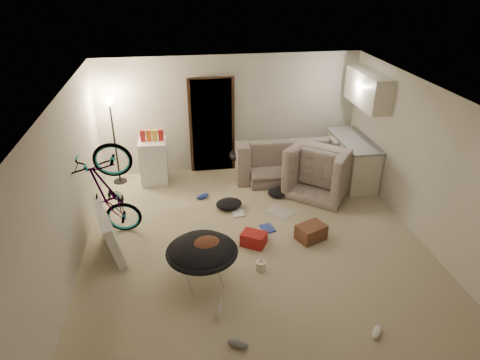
{
  "coord_description": "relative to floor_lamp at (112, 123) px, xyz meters",
  "views": [
    {
      "loc": [
        -1.12,
        -5.67,
        4.15
      ],
      "look_at": [
        -0.16,
        0.6,
        0.9
      ],
      "focal_mm": 32.0,
      "sensor_mm": 36.0,
      "label": 1
    }
  ],
  "objects": [
    {
      "name": "floor",
      "position": [
        2.4,
        -2.65,
        -1.32
      ],
      "size": [
        5.5,
        6.0,
        0.02
      ],
      "primitive_type": "cube",
      "color": "#B4A98B",
      "rests_on": "ground"
    },
    {
      "name": "ceiling",
      "position": [
        2.4,
        -2.65,
        1.2
      ],
      "size": [
        5.5,
        6.0,
        0.02
      ],
      "primitive_type": "cube",
      "color": "white",
      "rests_on": "wall_back"
    },
    {
      "name": "wall_back",
      "position": [
        2.4,
        0.36,
        -0.06
      ],
      "size": [
        5.5,
        0.02,
        2.5
      ],
      "primitive_type": "cube",
      "color": "beige",
      "rests_on": "floor"
    },
    {
      "name": "wall_front",
      "position": [
        2.4,
        -5.66,
        -0.06
      ],
      "size": [
        5.5,
        0.02,
        2.5
      ],
      "primitive_type": "cube",
      "color": "beige",
      "rests_on": "floor"
    },
    {
      "name": "wall_left",
      "position": [
        -0.36,
        -2.65,
        -0.06
      ],
      "size": [
        0.02,
        6.0,
        2.5
      ],
      "primitive_type": "cube",
      "color": "beige",
      "rests_on": "floor"
    },
    {
      "name": "wall_right",
      "position": [
        5.16,
        -2.65,
        -0.06
      ],
      "size": [
        0.02,
        6.0,
        2.5
      ],
      "primitive_type": "cube",
      "color": "beige",
      "rests_on": "floor"
    },
    {
      "name": "doorway",
      "position": [
        2.0,
        0.32,
        -0.29
      ],
      "size": [
        0.85,
        0.1,
        2.04
      ],
      "primitive_type": "cube",
      "color": "black",
      "rests_on": "floor"
    },
    {
      "name": "door_trim",
      "position": [
        2.0,
        0.29,
        -0.29
      ],
      "size": [
        0.97,
        0.04,
        2.1
      ],
      "primitive_type": "cube",
      "color": "#311D11",
      "rests_on": "floor"
    },
    {
      "name": "floor_lamp",
      "position": [
        0.0,
        0.0,
        0.0
      ],
      "size": [
        0.28,
        0.28,
        1.81
      ],
      "color": "black",
      "rests_on": "floor"
    },
    {
      "name": "kitchen_counter",
      "position": [
        4.83,
        -0.65,
        -0.87
      ],
      "size": [
        0.6,
        1.5,
        0.88
      ],
      "primitive_type": "cube",
      "color": "beige",
      "rests_on": "floor"
    },
    {
      "name": "counter_top",
      "position": [
        4.83,
        -0.65,
        -0.41
      ],
      "size": [
        0.64,
        1.54,
        0.04
      ],
      "primitive_type": "cube",
      "color": "gray",
      "rests_on": "kitchen_counter"
    },
    {
      "name": "kitchen_uppers",
      "position": [
        4.96,
        -0.65,
        0.64
      ],
      "size": [
        0.38,
        1.4,
        0.65
      ],
      "primitive_type": "cube",
      "color": "beige",
      "rests_on": "wall_right"
    },
    {
      "name": "sofa",
      "position": [
        3.54,
        -0.2,
        -0.98
      ],
      "size": [
        2.24,
        0.89,
        0.65
      ],
      "primitive_type": "imported",
      "rotation": [
        0.0,
        0.0,
        3.13
      ],
      "color": "#3C433B",
      "rests_on": "floor"
    },
    {
      "name": "armchair",
      "position": [
        4.1,
        -0.98,
        -0.93
      ],
      "size": [
        1.54,
        1.52,
        0.75
      ],
      "primitive_type": "imported",
      "rotation": [
        0.0,
        0.0,
        2.45
      ],
      "color": "#3C433B",
      "rests_on": "floor"
    },
    {
      "name": "bicycle",
      "position": [
        0.1,
        -2.02,
        -0.84
      ],
      "size": [
        1.81,
        0.86,
        1.02
      ],
      "primitive_type": "imported",
      "rotation": [
        0.0,
        -0.17,
        1.52
      ],
      "color": "black",
      "rests_on": "floor"
    },
    {
      "name": "book_asset",
      "position": [
        1.64,
        -4.22,
        -1.3
      ],
      "size": [
        0.27,
        0.23,
        0.02
      ],
      "primitive_type": "imported",
      "rotation": [
        0.0,
        0.0,
        1.2
      ],
      "color": "#A31C18",
      "rests_on": "floor"
    },
    {
      "name": "mini_fridge",
      "position": [
        0.74,
        -0.1,
        -0.85
      ],
      "size": [
        0.56,
        0.56,
        0.92
      ],
      "primitive_type": "cube",
      "rotation": [
        0.0,
        0.0,
        -0.03
      ],
      "color": "white",
      "rests_on": "floor"
    },
    {
      "name": "snack_box_0",
      "position": [
        0.57,
        -0.1,
        -0.31
      ],
      "size": [
        0.11,
        0.09,
        0.3
      ],
      "primitive_type": "cube",
      "rotation": [
        0.0,
        0.0,
        0.19
      ],
      "color": "#A31C18",
      "rests_on": "mini_fridge"
    },
    {
      "name": "snack_box_1",
      "position": [
        0.69,
        -0.1,
        -0.31
      ],
      "size": [
        0.11,
        0.08,
        0.3
      ],
      "primitive_type": "cube",
      "rotation": [
        0.0,
        0.0,
        -0.09
      ],
      "color": "#C95519",
      "rests_on": "mini_fridge"
    },
    {
      "name": "snack_box_2",
      "position": [
        0.81,
        -0.1,
        -0.31
      ],
      "size": [
        0.11,
        0.08,
        0.3
      ],
      "primitive_type": "cube",
      "rotation": [
        0.0,
        0.0,
        -0.12
      ],
      "color": "gold",
      "rests_on": "mini_fridge"
    },
    {
      "name": "snack_box_3",
      "position": [
        0.93,
        -0.1,
        -0.31
      ],
      "size": [
        0.11,
        0.08,
        0.3
      ],
      "primitive_type": "cube",
      "rotation": [
        0.0,
        0.0,
        0.12
      ],
      "color": "#A31C18",
      "rests_on": "mini_fridge"
    },
    {
      "name": "saucer_chair",
      "position": [
        1.49,
        -3.42,
        -0.88
      ],
      "size": [
        1.02,
        1.02,
        0.72
      ],
      "color": "silver",
      "rests_on": "floor"
    },
    {
      "name": "hoodie",
      "position": [
        1.54,
        -3.45,
        -0.67
      ],
      "size": [
        0.6,
        0.56,
        0.22
      ],
      "primitive_type": "ellipsoid",
      "rotation": [
        0.0,
        0.0,
        0.41
      ],
      "color": "#592F1E",
      "rests_on": "saucer_chair"
    },
    {
      "name": "sofa_drape",
      "position": [
        2.59,
        -0.2,
        -0.77
      ],
      "size": [
        0.61,
        0.52,
        0.28
      ],
      "primitive_type": "ellipsoid",
      "rotation": [
        0.0,
        0.0,
        0.12
      ],
      "color": "black",
      "rests_on": "sofa"
    },
    {
      "name": "tv_box",
      "position": [
        0.1,
        -2.48,
        -0.94
      ],
      "size": [
        0.59,
        1.15,
        0.75
      ],
      "primitive_type": "cube",
      "rotation": [
        0.0,
        -0.21,
        0.29
      ],
      "color": "silver",
      "rests_on": "floor"
    },
    {
      "name": "drink_case_a",
      "position": [
        3.35,
        -2.63,
        -1.18
      ],
      "size": [
        0.55,
        0.49,
        0.26
      ],
      "primitive_type": "cube",
      "rotation": [
        0.0,
        0.0,
        0.42
      ],
      "color": "brown",
      "rests_on": "floor"
    },
    {
      "name": "drink_case_b",
      "position": [
        2.38,
        -2.65,
        -1.2
      ],
      "size": [
        0.48,
        0.44,
        0.22
      ],
      "primitive_type": "cube",
      "rotation": [
        0.0,
        0.0,
        -0.55
      ],
      "color": "#A31C18",
      "rests_on": "floor"
    },
    {
      "name": "juicer",
      "position": [
        2.37,
        -3.3,
        -1.22
      ],
      "size": [
        0.15,
        0.15,
        0.22
      ],
      "color": "silver",
      "rests_on": "floor"
    },
    {
      "name": "newspaper",
      "position": [
        3.05,
        -1.72,
        -1.3
      ],
      "size": [
        0.6,
        0.61,
        0.01
      ],
      "primitive_type": "cube",
      "rotation": [
        0.0,
        0.0,
        0.72
      ],
      "color": "#B7B0A9",
      "rests_on": "floor"
    },
    {
      "name": "book_blue",
      "position": [
        2.7,
        -2.23,
        -1.29
      ],
      "size": [
        0.25,
        0.31,
        0.03
      ],
      "primitive_type": "cube",
      "rotation": [
        0.0,
        0.0,
        0.21
      ],
      "color": "#2D43A4",
      "rests_on": "floor"
    },
    {
      "name": "book_white",
      "position": [
        2.27,
        -1.65,
        -1.29
      ],
      "size": [
        0.23,
        0.29,
        0.03
      ],
      "primitive_type": "cube",
      "rotation": [
        0.0,
        0.0,
        0.08
      ],
      "color": "silver",
      "rests_on": "floor"
    },
    {
      "name": "shoe_0",
      "position": [
        1.67,
        -0.99,
        -1.26
      ],
      "size": [
        0.3,
        0.23,
        0.1
      ],
      "primitive_type": "ellipsoid",
      "rotation": [
        0.0,
        0.0,
        0.52
      ],
      "color": "#2D43A4",
      "rests_on": "floor"
    },
    {
      "name": "shoe_3",
      "position": [
        1.81,
        -4.68,
        -1.26
      ],
      "size": [
        0.29,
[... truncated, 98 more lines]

